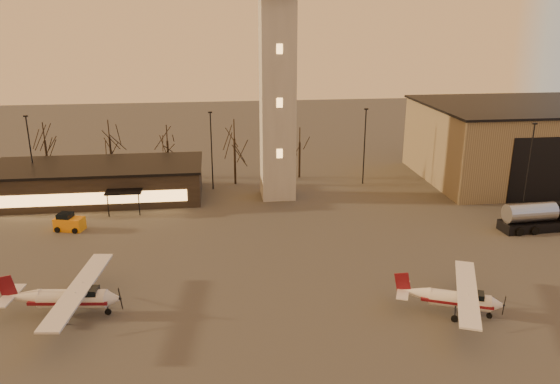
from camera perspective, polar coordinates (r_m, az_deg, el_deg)
name	(u,v)px	position (r m, az deg, el deg)	size (l,w,h in m)	color
ground	(326,325)	(41.20, 4.83, -13.67)	(220.00, 220.00, 0.00)	#3E3C39
control_tower	(277,63)	(64.91, -0.27, 13.35)	(6.80, 6.80, 32.60)	#A2A09A
hangar	(535,141)	(82.63, 25.12, 4.82)	(30.60, 20.60, 10.30)	#8A7D5A
terminal	(98,181)	(70.50, -18.50, 1.05)	(25.40, 12.20, 4.30)	black
light_poles	(281,152)	(67.72, 0.07, 4.18)	(58.50, 12.25, 10.14)	black
tree_row	(169,137)	(75.30, -11.56, 5.64)	(37.20, 9.20, 8.80)	black
cessna_front	(461,302)	(43.99, 18.38, -10.90)	(8.58, 10.37, 2.95)	silver
cessna_rear	(75,301)	(44.45, -20.61, -10.65)	(9.61, 12.12, 3.33)	silver
fuel_truck	(539,219)	(63.43, 25.40, -2.56)	(8.29, 3.11, 3.02)	black
service_cart	(69,224)	(61.54, -21.18, -3.10)	(3.23, 2.48, 1.85)	orange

